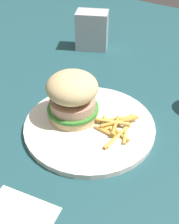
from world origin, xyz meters
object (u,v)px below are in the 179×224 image
object	(u,v)px
fries_pile	(117,127)
plate	(90,126)
sandwich	(72,96)
napkin_dispenser	(92,30)

from	to	relation	value
fries_pile	plate	bearing A→B (deg)	106.08
sandwich	fries_pile	size ratio (longest dim) A/B	0.90
sandwich	fries_pile	bearing A→B (deg)	-82.36
sandwich	napkin_dispenser	distance (m)	0.34
sandwich	napkin_dispenser	world-z (taller)	sandwich
napkin_dispenser	sandwich	bearing A→B (deg)	91.42
plate	fries_pile	distance (m)	0.06
sandwich	napkin_dispenser	size ratio (longest dim) A/B	0.98
plate	napkin_dispenser	distance (m)	0.37
plate	sandwich	size ratio (longest dim) A/B	2.50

